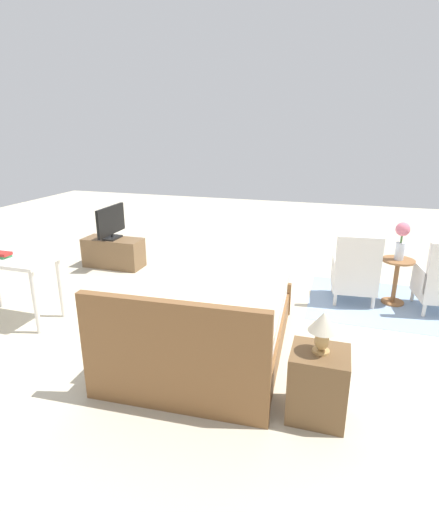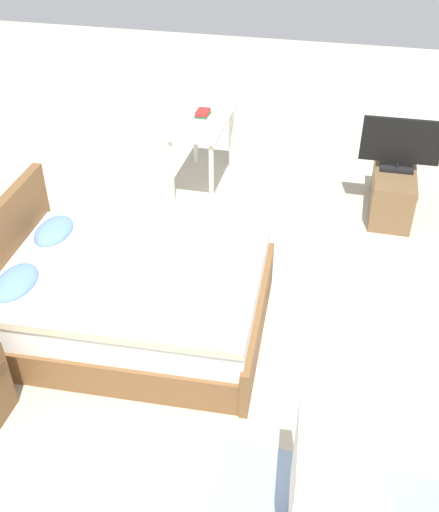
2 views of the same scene
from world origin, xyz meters
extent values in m
plane|color=beige|center=(0.00, 0.00, 0.00)|extent=(16.00, 16.00, 0.00)
cube|color=#8EA8C6|center=(-2.06, -0.84, 0.00)|extent=(2.10, 1.50, 0.01)
cube|color=brown|center=(-0.11, 0.86, 0.14)|extent=(1.61, 2.13, 0.28)
cube|color=white|center=(-0.11, 0.86, 0.40)|extent=(1.54, 2.04, 0.24)
cube|color=beige|center=(-0.10, 0.78, 0.55)|extent=(1.58, 1.88, 0.06)
cube|color=brown|center=(-0.16, 1.84, 0.48)|extent=(1.54, 0.16, 0.96)
cube|color=brown|center=(-0.06, -0.14, 0.20)|extent=(1.53, 0.14, 0.40)
ellipsoid|color=#668ED1|center=(-0.48, 1.56, 0.59)|extent=(0.45, 0.30, 0.14)
ellipsoid|color=#668ED1|center=(0.19, 1.59, 0.59)|extent=(0.45, 0.30, 0.14)
cylinder|color=white|center=(-2.31, -1.04, 0.09)|extent=(0.04, 0.04, 0.16)
cylinder|color=white|center=(-2.37, -0.58, 0.09)|extent=(0.04, 0.04, 0.16)
cube|color=white|center=(-2.57, -0.84, 0.23)|extent=(0.61, 0.61, 0.12)
cube|color=white|center=(-2.34, -0.81, 0.42)|extent=(0.14, 0.52, 0.26)
cylinder|color=white|center=(-1.76, -1.09, 0.09)|extent=(0.04, 0.04, 0.16)
cylinder|color=white|center=(-1.30, -1.05, 0.09)|extent=(0.04, 0.04, 0.16)
cylinder|color=white|center=(-1.80, -0.64, 0.09)|extent=(0.04, 0.04, 0.16)
cylinder|color=white|center=(-1.34, -0.60, 0.09)|extent=(0.04, 0.04, 0.16)
cube|color=white|center=(-1.55, -0.84, 0.23)|extent=(0.58, 0.58, 0.12)
cube|color=#A3B7CC|center=(-1.55, -0.84, 0.34)|extent=(0.54, 0.54, 0.10)
cube|color=white|center=(-1.57, -0.62, 0.61)|extent=(0.54, 0.13, 0.64)
cube|color=white|center=(-1.78, -0.87, 0.42)|extent=(0.11, 0.52, 0.26)
cube|color=white|center=(-1.32, -0.82, 0.42)|extent=(0.11, 0.52, 0.26)
cylinder|color=#936038|center=(-2.06, -0.91, 0.01)|extent=(0.28, 0.28, 0.03)
cylinder|color=#936038|center=(-2.06, -0.91, 0.30)|extent=(0.06, 0.06, 0.55)
cylinder|color=#936038|center=(-2.06, -0.91, 0.58)|extent=(0.40, 0.40, 0.02)
cylinder|color=silver|center=(-2.06, -0.91, 0.71)|extent=(0.11, 0.11, 0.22)
cylinder|color=#477538|center=(-2.06, -0.91, 0.87)|extent=(0.02, 0.02, 0.10)
sphere|color=#DB7084|center=(-2.06, -0.91, 0.99)|extent=(0.17, 0.17, 0.17)
cube|color=brown|center=(-1.26, 1.56, 0.28)|extent=(0.44, 0.40, 0.57)
cube|color=brown|center=(-1.26, 1.36, 0.40)|extent=(0.37, 0.01, 0.09)
cylinder|color=tan|center=(-1.26, 1.56, 0.58)|extent=(0.13, 0.13, 0.02)
ellipsoid|color=tan|center=(-1.26, 1.56, 0.67)|extent=(0.11, 0.11, 0.16)
cone|color=beige|center=(-1.26, 1.56, 0.82)|extent=(0.22, 0.22, 0.15)
cube|color=brown|center=(2.17, -1.11, 0.24)|extent=(0.96, 0.40, 0.47)
cube|color=black|center=(2.17, -1.11, 0.49)|extent=(0.21, 0.32, 0.03)
cylinder|color=black|center=(2.17, -1.11, 0.53)|extent=(0.04, 0.04, 0.05)
cube|color=black|center=(2.17, -1.11, 0.77)|extent=(0.06, 0.77, 0.44)
cube|color=black|center=(2.20, -1.11, 0.77)|extent=(0.02, 0.71, 0.40)
cylinder|color=silver|center=(1.78, 0.68, 0.36)|extent=(0.05, 0.05, 0.73)
cylinder|color=silver|center=(1.78, 1.10, 0.36)|extent=(0.05, 0.05, 0.73)
cube|color=silver|center=(2.25, 0.89, 0.75)|extent=(1.04, 0.52, 0.04)
cube|color=#337A47|center=(2.33, 0.91, 0.78)|extent=(0.19, 0.14, 0.03)
cube|color=#AD2823|center=(2.33, 0.91, 0.81)|extent=(0.19, 0.13, 0.03)
camera|label=1|loc=(-1.30, 4.31, 2.18)|focal=28.00mm
camera|label=2|loc=(-3.41, -0.63, 3.23)|focal=42.00mm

